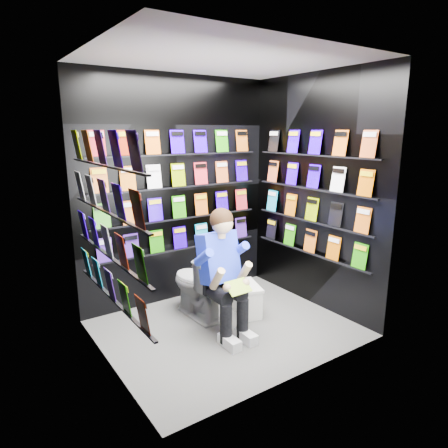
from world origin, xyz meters
TOP-DOWN VIEW (x-y plane):
  - floor at (0.00, 0.00)m, footprint 2.40×2.40m
  - ceiling at (0.00, 0.00)m, footprint 2.40×2.40m
  - wall_back at (0.00, 1.00)m, footprint 2.40×0.04m
  - wall_front at (0.00, -1.00)m, footprint 2.40×0.04m
  - wall_left at (-1.20, 0.00)m, footprint 0.04×2.00m
  - wall_right at (1.20, 0.00)m, footprint 0.04×2.00m
  - comics_back at (0.00, 0.97)m, footprint 2.10×0.06m
  - comics_left at (-1.17, 0.00)m, footprint 0.06×1.70m
  - comics_right at (1.17, 0.00)m, footprint 0.06×1.70m
  - toilet at (-0.08, 0.42)m, footprint 0.44×0.76m
  - longbox at (0.39, 0.17)m, footprint 0.34×0.46m
  - longbox_lid at (0.39, 0.17)m, footprint 0.37×0.49m
  - reader at (-0.08, 0.04)m, footprint 0.53×0.76m
  - held_comic at (-0.08, -0.31)m, footprint 0.24×0.15m

SIDE VIEW (x-z plane):
  - floor at x=0.00m, z-range 0.00..0.00m
  - longbox at x=0.39m, z-range 0.00..0.31m
  - longbox_lid at x=0.39m, z-range 0.31..0.34m
  - toilet at x=-0.08m, z-range 0.00..0.73m
  - held_comic at x=-0.08m, z-range 0.53..0.63m
  - reader at x=-0.08m, z-range 0.08..1.44m
  - wall_back at x=0.00m, z-range 0.00..2.60m
  - wall_front at x=0.00m, z-range 0.00..2.60m
  - wall_left at x=-1.20m, z-range 0.00..2.60m
  - wall_right at x=1.20m, z-range 0.00..2.60m
  - comics_back at x=0.00m, z-range 0.62..1.99m
  - comics_left at x=-1.17m, z-range 0.62..1.99m
  - comics_right at x=1.17m, z-range 0.62..1.99m
  - ceiling at x=0.00m, z-range 2.60..2.60m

